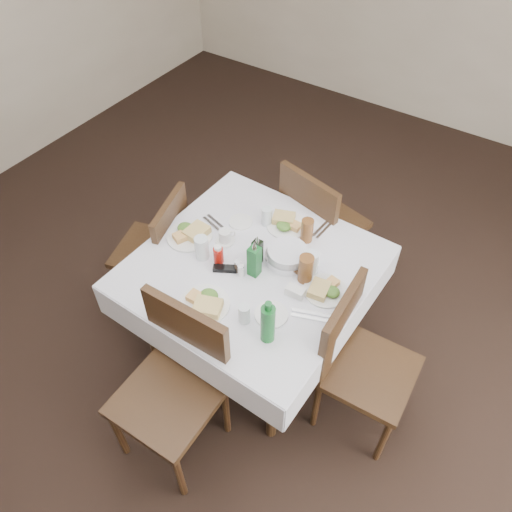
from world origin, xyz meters
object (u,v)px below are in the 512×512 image
Objects in this scene: water_w at (202,248)px; dining_table at (252,275)px; chair_south at (177,376)px; water_s at (244,314)px; coffee_mug at (225,237)px; chair_north at (317,221)px; chair_east at (356,356)px; water_n at (267,216)px; ketchup_bottle at (218,255)px; bread_basket at (287,255)px; chair_west at (160,245)px; water_e at (312,263)px; oil_cruet_green at (254,260)px; green_bottle at (268,323)px; oil_cruet_dark at (257,251)px.

dining_table is at bearing 20.51° from water_w.
water_w is at bearing 115.33° from chair_south.
water_s is 0.58m from coffee_mug.
water_w reaches higher than coffee_mug.
chair_north reaches higher than chair_east.
chair_south reaches higher than water_s.
water_n is 0.41m from ketchup_bottle.
water_s is 0.48m from bread_basket.
water_e reaches higher than chair_west.
chair_south reaches higher than bread_basket.
chair_west is 8.11× the size of water_s.
chair_west reaches higher than water_s.
water_n is 0.97× the size of ketchup_bottle.
chair_east is 1.43m from chair_west.
water_w is (-0.98, -0.03, 0.28)m from chair_east.
water_s is (0.17, 0.36, 0.24)m from chair_south.
water_n is at bearing 65.49° from coffee_mug.
oil_cruet_green reaches higher than chair_east.
green_bottle is (0.19, -0.50, 0.08)m from bread_basket.
chair_east is at bearing -49.92° from chair_north.
chair_east reaches higher than water_n.
oil_cruet_dark is at bearing 2.84° from chair_west.
chair_north is 8.04× the size of ketchup_bottle.
chair_east is at bearing -26.23° from water_n.
chair_north is 8.52× the size of coffee_mug.
oil_cruet_dark reaches higher than water_e.
coffee_mug reaches higher than dining_table.
water_n is 1.07× the size of water_s.
chair_north is 1.05m from chair_west.
oil_cruet_dark is at bearing -66.70° from water_n.
oil_cruet_dark is at bearing -141.98° from bread_basket.
oil_cruet_green is (0.77, -0.04, 0.35)m from chair_west.
chair_north is at bearing 87.89° from oil_cruet_dark.
chair_north reaches higher than oil_cruet_dark.
chair_east is 8.70× the size of water_s.
dining_table is at bearing -105.17° from oil_cruet_dark.
green_bottle is at bearing -23.16° from water_w.
coffee_mug is at bearing 112.94° from ketchup_bottle.
dining_table is at bearing -135.68° from bread_basket.
coffee_mug is (-0.53, -0.07, -0.04)m from water_e.
chair_west is 3.28× the size of green_bottle.
water_e is at bearing -1.55° from bread_basket.
oil_cruet_green is at bearing 114.69° from water_s.
bread_basket is (0.13, 0.84, 0.22)m from chair_south.
chair_north is at bearing 105.26° from green_bottle.
water_w is (-0.45, 0.23, 0.02)m from water_s.
water_e is 1.02× the size of water_w.
chair_south is at bearing -89.12° from dining_table.
ketchup_bottle is (-0.18, 0.62, 0.24)m from chair_south.
chair_east is 3.90× the size of oil_cruet_green.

